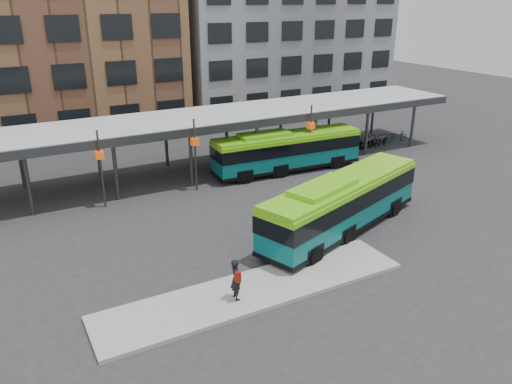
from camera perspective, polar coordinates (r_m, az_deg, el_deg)
name	(u,v)px	position (r m, az deg, el deg)	size (l,w,h in m)	color
ground	(319,237)	(26.88, 7.19, -5.17)	(120.00, 120.00, 0.00)	#28282B
boarding_island	(255,290)	(22.03, -0.08, -11.14)	(14.00, 3.00, 0.18)	gray
canopy	(216,118)	(36.14, -4.61, 8.46)	(40.00, 6.53, 4.80)	#999B9E
building_brick	(22,9)	(51.51, -25.16, 18.44)	(26.00, 14.00, 22.00)	brown
building_grey	(274,16)	(59.67, 2.07, 19.49)	(24.00, 14.00, 20.00)	slate
bus_front	(342,203)	(27.12, 9.84, -1.19)	(11.84, 6.16, 3.22)	#08595B
bus_rear	(287,150)	(36.37, 3.52, 4.81)	(11.23, 2.98, 3.07)	#08595B
pedestrian	(236,279)	(20.86, -2.30, -9.89)	(0.49, 0.71, 1.84)	black
bike_rack	(370,142)	(43.66, 12.88, 5.60)	(8.07, 1.83, 1.02)	slate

